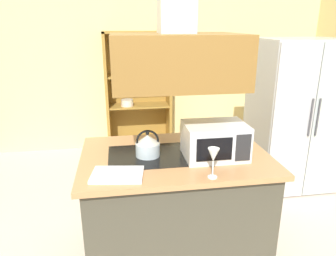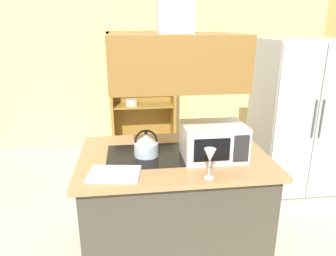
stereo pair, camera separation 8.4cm
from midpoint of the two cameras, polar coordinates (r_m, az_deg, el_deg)
wall_back at (r=4.88m, az=-7.34°, el=12.12°), size 6.00×0.12×2.70m
kitchen_island at (r=2.67m, az=0.29°, el=-13.59°), size 1.45×0.99×0.90m
range_hood at (r=2.27m, az=0.34°, el=15.09°), size 0.90×0.70×1.26m
refrigerator at (r=3.92m, az=21.09°, el=2.17°), size 0.90×0.77×1.72m
dish_cabinet at (r=4.76m, az=-5.89°, el=5.08°), size 0.95×0.40×1.77m
kettle at (r=2.41m, az=-4.80°, el=-3.12°), size 0.19×0.19×0.21m
cutting_board at (r=2.16m, az=-10.22°, el=-8.27°), size 0.37×0.29×0.02m
microwave at (r=2.40m, az=7.43°, el=-2.25°), size 0.46×0.35×0.26m
wine_glass_on_counter at (r=2.06m, az=7.02°, el=-5.07°), size 0.08×0.08×0.21m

